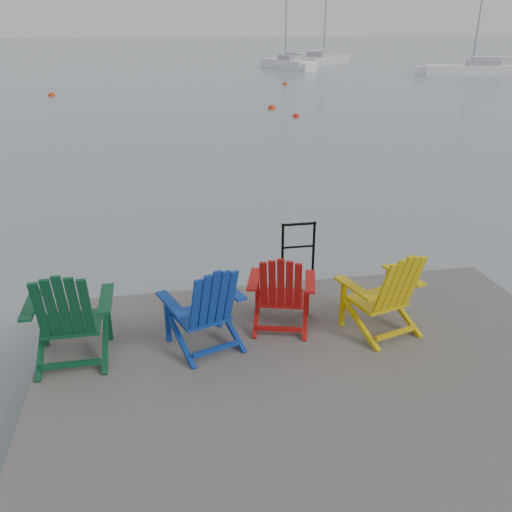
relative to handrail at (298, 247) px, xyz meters
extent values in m
plane|color=slate|center=(-0.25, -2.45, -1.04)|extent=(400.00, 400.00, 0.00)
cube|color=#2F2C2A|center=(-0.25, -2.45, -0.64)|extent=(6.00, 5.00, 0.20)
cylinder|color=black|center=(-2.95, -0.25, -1.34)|extent=(0.26, 0.26, 1.20)
cylinder|color=black|center=(-0.25, -0.25, -1.34)|extent=(0.26, 0.26, 1.20)
cylinder|color=black|center=(2.45, -0.25, -1.34)|extent=(0.26, 0.26, 1.20)
cylinder|color=black|center=(-0.22, 0.00, -0.09)|extent=(0.04, 0.04, 0.90)
cylinder|color=black|center=(0.22, 0.00, -0.09)|extent=(0.04, 0.04, 0.90)
cylinder|color=black|center=(0.00, 0.00, 0.34)|extent=(0.48, 0.04, 0.04)
cylinder|color=black|center=(0.00, 0.00, 0.01)|extent=(0.44, 0.03, 0.03)
cube|color=#0B4023|center=(-2.85, -1.26, -0.18)|extent=(0.60, 0.53, 0.04)
cube|color=#0B4023|center=(-3.21, -1.04, -0.23)|extent=(0.06, 0.06, 0.63)
cube|color=#0B4023|center=(-2.50, -1.04, -0.23)|extent=(0.06, 0.06, 0.63)
cube|color=#0B4023|center=(-3.23, -1.29, 0.11)|extent=(0.14, 0.69, 0.03)
cube|color=#0B4023|center=(-2.47, -1.29, 0.11)|extent=(0.14, 0.69, 0.03)
cube|color=#0B4023|center=(-2.85, -1.63, 0.20)|extent=(0.56, 0.29, 0.77)
cube|color=navy|center=(-1.46, -1.29, -0.21)|extent=(0.68, 0.65, 0.04)
cube|color=navy|center=(-1.83, -1.21, -0.25)|extent=(0.07, 0.07, 0.58)
cube|color=navy|center=(-1.22, -0.99, -0.25)|extent=(0.07, 0.07, 0.58)
cube|color=navy|center=(-1.78, -1.43, 0.05)|extent=(0.33, 0.64, 0.03)
cube|color=navy|center=(-1.12, -1.19, 0.05)|extent=(0.33, 0.64, 0.03)
cube|color=navy|center=(-1.34, -1.61, 0.14)|extent=(0.57, 0.42, 0.71)
cube|color=#AA0F0C|center=(-0.46, -1.01, -0.22)|extent=(0.63, 0.59, 0.04)
cube|color=#AA0F0C|center=(-0.71, -0.74, -0.27)|extent=(0.06, 0.06, 0.55)
cube|color=#AA0F0C|center=(-0.11, -0.90, -0.27)|extent=(0.06, 0.06, 0.55)
cube|color=#AA0F0C|center=(-0.79, -0.94, 0.03)|extent=(0.28, 0.61, 0.03)
cube|color=#AA0F0C|center=(-0.15, -1.12, 0.03)|extent=(0.28, 0.61, 0.03)
cube|color=#AA0F0C|center=(-0.55, -1.32, 0.11)|extent=(0.54, 0.37, 0.68)
cube|color=#C8A70B|center=(0.62, -1.33, -0.20)|extent=(0.68, 0.64, 0.04)
cube|color=#C8A70B|center=(0.24, -1.22, -0.24)|extent=(0.07, 0.07, 0.59)
cube|color=#C8A70B|center=(0.88, -1.03, -0.24)|extent=(0.07, 0.07, 0.59)
cube|color=#C8A70B|center=(0.28, -1.45, 0.07)|extent=(0.31, 0.66, 0.03)
cube|color=#C8A70B|center=(0.97, -1.24, 0.07)|extent=(0.31, 0.66, 0.03)
cube|color=#C8A70B|center=(0.72, -1.65, 0.16)|extent=(0.58, 0.41, 0.73)
cube|color=white|center=(11.16, 46.95, -0.79)|extent=(4.02, 7.32, 1.10)
cube|color=#9E9EA3|center=(11.27, 46.61, -0.09)|extent=(1.91, 2.43, 0.55)
cylinder|color=gray|center=(11.05, 47.28, 4.20)|extent=(0.12, 0.12, 8.88)
cube|color=silver|center=(16.29, 52.54, -0.79)|extent=(8.31, 9.34, 1.10)
cube|color=#9E9EA3|center=(15.97, 52.15, -0.09)|extent=(3.29, 3.46, 0.55)
cube|color=white|center=(24.74, 36.41, -0.79)|extent=(8.45, 5.06, 1.10)
cube|color=#9E9EA3|center=(25.13, 36.26, -0.09)|extent=(2.86, 2.31, 0.55)
sphere|color=red|center=(4.54, 17.70, -1.04)|extent=(0.32, 0.32, 0.32)
sphere|color=red|center=(-7.66, 28.08, -1.04)|extent=(0.40, 0.40, 0.40)
sphere|color=red|center=(4.02, 20.50, -1.04)|extent=(0.41, 0.41, 0.41)
sphere|color=#BA330A|center=(7.40, 31.94, -1.04)|extent=(0.34, 0.34, 0.34)
camera|label=1|loc=(-1.82, -6.65, 2.81)|focal=38.00mm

